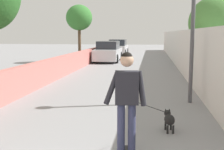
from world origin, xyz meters
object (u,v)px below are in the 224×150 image
(lamp_post, at_px, (194,3))
(car_near, at_px, (108,52))
(tree_left_distant, at_px, (79,18))
(person_skateboarder, at_px, (127,95))
(dog, at_px, (169,119))
(tree_right_near, at_px, (216,23))
(car_far, at_px, (118,48))

(lamp_post, relative_size, car_near, 1.01)
(tree_left_distant, xyz_separation_m, person_skateboarder, (-16.31, -4.89, -2.13))
(tree_left_distant, relative_size, dog, 2.29)
(tree_left_distant, xyz_separation_m, car_near, (0.82, -2.03, -2.52))
(tree_right_near, bearing_deg, dog, 162.71)
(dog, bearing_deg, tree_right_near, -17.29)
(tree_right_near, distance_m, car_near, 9.54)
(lamp_post, distance_m, car_near, 13.76)
(tree_right_near, bearing_deg, car_far, 25.71)
(tree_left_distant, distance_m, car_near, 3.34)
(tree_left_distant, distance_m, dog, 16.11)
(lamp_post, distance_m, person_skateboarder, 4.98)
(lamp_post, bearing_deg, car_far, 13.03)
(tree_right_near, distance_m, car_far, 14.85)
(person_skateboarder, height_order, car_far, person_skateboarder)
(car_near, relative_size, car_far, 1.07)
(tree_left_distant, height_order, person_skateboarder, tree_left_distant)
(tree_left_distant, distance_m, car_far, 7.96)
(lamp_post, bearing_deg, dog, 163.99)
(tree_right_near, xyz_separation_m, tree_left_distant, (6.00, 8.42, 0.59))
(tree_right_near, xyz_separation_m, car_near, (6.82, 6.39, -1.93))
(tree_right_near, relative_size, tree_left_distant, 0.94)
(car_near, bearing_deg, tree_right_near, -136.89)
(tree_left_distant, bearing_deg, car_near, -67.90)
(tree_right_near, distance_m, dog, 9.50)
(dog, distance_m, car_far, 22.36)
(person_skateboarder, relative_size, car_far, 0.43)
(tree_left_distant, bearing_deg, dog, -158.97)
(person_skateboarder, bearing_deg, car_near, 9.47)
(tree_right_near, bearing_deg, tree_left_distant, 54.52)
(car_far, bearing_deg, person_skateboarder, -173.09)
(dog, bearing_deg, lamp_post, -16.01)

